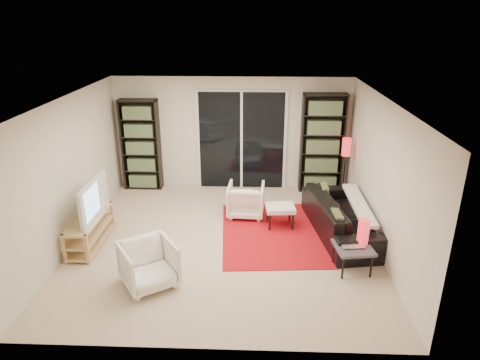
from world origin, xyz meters
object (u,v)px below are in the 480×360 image
Objects in this scene: armchair_front at (149,265)px; floor_lamp at (346,154)px; tv_stand at (90,230)px; sofa at (342,216)px; side_table at (353,249)px; bookshelf_left at (141,145)px; armchair_back at (246,200)px; bookshelf_right at (322,144)px; ottoman at (280,209)px.

floor_lamp is (3.27, 3.09, 0.67)m from armchair_front.
sofa is (4.23, 0.55, 0.06)m from tv_stand.
bookshelf_left is at bearing 141.41° from side_table.
sofa is at bearing 7.36° from tv_stand.
sofa is 1.80m from armchair_back.
side_table is at bearing -88.76° from bookshelf_right.
armchair_front reaches higher than tv_stand.
bookshelf_right is at bearing 91.24° from side_table.
sofa is at bearing -86.69° from bookshelf_right.
floor_lamp is at bearing -52.11° from bookshelf_right.
sofa is at bearing 87.73° from side_table.
armchair_front is (0.98, -3.61, -0.65)m from bookshelf_left.
bookshelf_right reaches higher than sofa.
bookshelf_right reaches higher than side_table.
armchair_back is at bearing -140.16° from bookshelf_right.
armchair_back is (-1.68, 0.66, -0.01)m from sofa.
bookshelf_left is at bearing 149.03° from ottoman.
bookshelf_right is 3.05× the size of armchair_back.
bookshelf_left reaches higher than tv_stand.
bookshelf_right is (3.85, -0.00, 0.07)m from bookshelf_left.
bookshelf_left is 3.60× the size of ottoman.
armchair_front is (-2.98, -1.64, 0.00)m from sofa.
floor_lamp is at bearing -19.64° from sofa.
ottoman is (0.63, -0.44, 0.03)m from armchair_back.
ottoman is (-0.94, -1.75, -0.71)m from bookshelf_right.
armchair_front is 1.20× the size of side_table.
floor_lamp is at bearing 23.86° from tv_stand.
bookshelf_left is 2.84× the size of armchair_back.
bookshelf_right is at bearing -0.00° from bookshelf_left.
sofa is 3.22× the size of armchair_back.
bookshelf_left is at bearing 83.93° from tv_stand.
ottoman is 1.93m from floor_lamp.
bookshelf_left is at bearing 180.00° from bookshelf_right.
bookshelf_left reaches higher than floor_lamp.
bookshelf_right is 3.51× the size of side_table.
tv_stand is at bearing -96.07° from bookshelf_left.
bookshelf_left is 4.28m from floor_lamp.
side_table is (2.94, 0.48, 0.03)m from armchair_front.
side_table is 0.46× the size of floor_lamp.
sofa is at bearing -101.15° from floor_lamp.
bookshelf_left reaches higher than side_table.
bookshelf_left is at bearing 55.13° from sofa.
bookshelf_right is 1.60× the size of floor_lamp.
armchair_front is at bearing -74.82° from bookshelf_left.
armchair_front is at bearing -170.68° from side_table.
bookshelf_left is at bearing 71.43° from armchair_front.
bookshelf_left is at bearing 173.10° from floor_lamp.
armchair_front reaches higher than armchair_back.
armchair_back is at bearing 144.90° from ottoman.
bookshelf_left is 3.80m from armchair_front.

